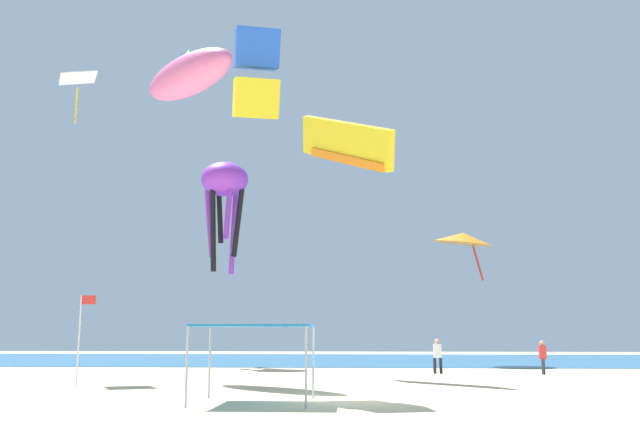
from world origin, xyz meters
TOP-DOWN VIEW (x-y plane):
  - ground at (0.00, 0.00)m, footprint 110.00×110.00m
  - ocean_strip at (0.00, 32.03)m, footprint 110.00×25.95m
  - canopy_tent at (-2.82, -0.89)m, footprint 3.32×2.86m
  - person_near_tent at (4.12, 13.78)m, footprint 0.46×0.41m
  - person_leftmost at (9.22, 13.45)m, footprint 0.39×0.42m
  - banner_flag at (-10.50, 4.93)m, footprint 0.61×0.06m
  - kite_inflatable_pink at (-7.73, 8.93)m, footprint 6.03×5.72m
  - kite_parafoil_yellow at (-0.35, 10.84)m, footprint 4.57×5.23m
  - kite_delta_orange at (7.00, 22.83)m, footprint 5.44×5.43m
  - kite_diamond_white at (-13.52, 9.86)m, footprint 2.29×2.30m
  - kite_box_blue at (-3.54, 2.94)m, footprint 2.05×2.31m
  - kite_octopus_purple at (-8.29, 20.46)m, footprint 4.05×4.05m

SIDE VIEW (x-z plane):
  - ground at x=0.00m, z-range -0.10..0.00m
  - ocean_strip at x=0.00m, z-range 0.00..0.03m
  - person_leftmost at x=9.22m, z-range 0.14..1.77m
  - person_near_tent at x=4.12m, z-range 0.15..1.87m
  - banner_flag at x=-10.50m, z-range 0.37..3.81m
  - canopy_tent at x=-2.82m, z-range 1.01..3.23m
  - kite_delta_orange at x=7.00m, z-range 6.45..9.75m
  - kite_parafoil_yellow at x=-0.35m, z-range 9.15..13.14m
  - kite_octopus_purple at x=-8.29m, z-range 7.79..14.88m
  - kite_box_blue at x=-3.54m, z-range 9.67..13.49m
  - kite_inflatable_pink at x=-7.73m, z-range 12.91..15.21m
  - kite_diamond_white at x=-13.52m, z-range 13.03..15.56m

